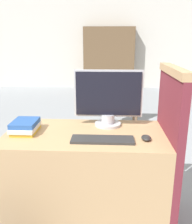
{
  "coord_description": "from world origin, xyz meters",
  "views": [
    {
      "loc": [
        0.16,
        -1.34,
        1.37
      ],
      "look_at": [
        0.08,
        0.27,
        0.89
      ],
      "focal_mm": 40.0,
      "sensor_mm": 36.0,
      "label": 1
    }
  ],
  "objects_px": {
    "book_stack": "(25,126)",
    "keyboard": "(102,140)",
    "far_chair": "(123,97)",
    "mouse": "(146,138)",
    "monitor": "(108,99)"
  },
  "relations": [
    {
      "from": "mouse",
      "to": "book_stack",
      "type": "xyz_separation_m",
      "value": [
        -0.84,
        0.1,
        0.03
      ]
    },
    {
      "from": "monitor",
      "to": "book_stack",
      "type": "height_order",
      "value": "monitor"
    },
    {
      "from": "book_stack",
      "to": "keyboard",
      "type": "bearing_deg",
      "value": -13.57
    },
    {
      "from": "monitor",
      "to": "far_chair",
      "type": "distance_m",
      "value": 2.11
    },
    {
      "from": "far_chair",
      "to": "book_stack",
      "type": "bearing_deg",
      "value": -132.26
    },
    {
      "from": "book_stack",
      "to": "far_chair",
      "type": "relative_size",
      "value": 0.27
    },
    {
      "from": "monitor",
      "to": "mouse",
      "type": "height_order",
      "value": "monitor"
    },
    {
      "from": "far_chair",
      "to": "keyboard",
      "type": "bearing_deg",
      "value": -118.52
    },
    {
      "from": "keyboard",
      "to": "mouse",
      "type": "distance_m",
      "value": 0.29
    },
    {
      "from": "keyboard",
      "to": "far_chair",
      "type": "xyz_separation_m",
      "value": [
        0.26,
        2.36,
        -0.25
      ]
    },
    {
      "from": "monitor",
      "to": "book_stack",
      "type": "xyz_separation_m",
      "value": [
        -0.58,
        -0.18,
        -0.17
      ]
    },
    {
      "from": "keyboard",
      "to": "book_stack",
      "type": "distance_m",
      "value": 0.57
    },
    {
      "from": "mouse",
      "to": "far_chair",
      "type": "relative_size",
      "value": 0.11
    },
    {
      "from": "monitor",
      "to": "keyboard",
      "type": "bearing_deg",
      "value": -96.12
    },
    {
      "from": "keyboard",
      "to": "far_chair",
      "type": "height_order",
      "value": "far_chair"
    }
  ]
}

